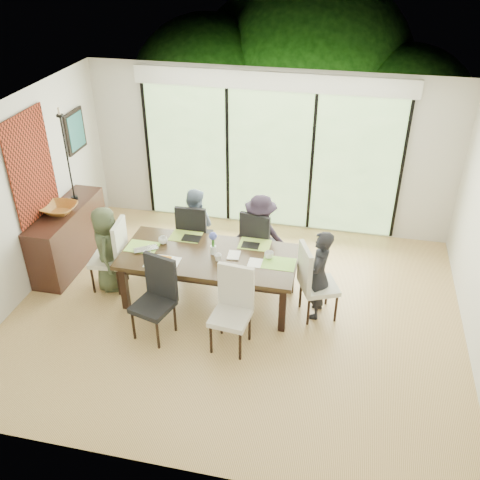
% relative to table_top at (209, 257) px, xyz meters
% --- Properties ---
extents(floor, '(6.00, 5.00, 0.01)m').
position_rel_table_top_xyz_m(floor, '(0.42, -0.19, -0.72)').
color(floor, olive).
rests_on(floor, ground).
extents(ceiling, '(6.00, 5.00, 0.01)m').
position_rel_table_top_xyz_m(ceiling, '(0.42, -0.19, 1.99)').
color(ceiling, white).
rests_on(ceiling, wall_back).
extents(wall_back, '(6.00, 0.02, 2.70)m').
position_rel_table_top_xyz_m(wall_back, '(0.42, 2.32, 0.64)').
color(wall_back, beige).
rests_on(wall_back, floor).
extents(wall_front, '(6.00, 0.02, 2.70)m').
position_rel_table_top_xyz_m(wall_front, '(0.42, -2.70, 0.64)').
color(wall_front, silver).
rests_on(wall_front, floor).
extents(wall_left, '(0.02, 5.00, 2.70)m').
position_rel_table_top_xyz_m(wall_left, '(-2.59, -0.19, 0.64)').
color(wall_left, white).
rests_on(wall_left, floor).
extents(glass_doors, '(4.20, 0.02, 2.30)m').
position_rel_table_top_xyz_m(glass_doors, '(0.42, 2.28, 0.49)').
color(glass_doors, '#598C3F').
rests_on(glass_doors, wall_back).
extents(blinds_header, '(4.40, 0.06, 0.28)m').
position_rel_table_top_xyz_m(blinds_header, '(0.42, 2.27, 1.79)').
color(blinds_header, white).
rests_on(blinds_header, wall_back).
extents(mullion_a, '(0.05, 0.04, 2.30)m').
position_rel_table_top_xyz_m(mullion_a, '(-1.68, 2.27, 0.49)').
color(mullion_a, black).
rests_on(mullion_a, wall_back).
extents(mullion_b, '(0.05, 0.04, 2.30)m').
position_rel_table_top_xyz_m(mullion_b, '(-0.28, 2.27, 0.49)').
color(mullion_b, black).
rests_on(mullion_b, wall_back).
extents(mullion_c, '(0.05, 0.04, 2.30)m').
position_rel_table_top_xyz_m(mullion_c, '(1.12, 2.27, 0.49)').
color(mullion_c, black).
rests_on(mullion_c, wall_back).
extents(mullion_d, '(0.05, 0.04, 2.30)m').
position_rel_table_top_xyz_m(mullion_d, '(2.52, 2.27, 0.49)').
color(mullion_d, black).
rests_on(mullion_d, wall_back).
extents(deck, '(6.00, 1.80, 0.10)m').
position_rel_table_top_xyz_m(deck, '(0.42, 3.21, -0.76)').
color(deck, brown).
rests_on(deck, ground).
extents(rail_top, '(6.00, 0.08, 0.06)m').
position_rel_table_top_xyz_m(rail_top, '(0.42, 4.01, -0.16)').
color(rail_top, brown).
rests_on(rail_top, deck).
extents(foliage_left, '(3.20, 3.20, 3.20)m').
position_rel_table_top_xyz_m(foliage_left, '(-1.38, 5.01, 0.73)').
color(foliage_left, '#14380F').
rests_on(foliage_left, ground).
extents(foliage_mid, '(4.00, 4.00, 4.00)m').
position_rel_table_top_xyz_m(foliage_mid, '(0.82, 5.61, 1.09)').
color(foliage_mid, '#14380F').
rests_on(foliage_mid, ground).
extents(foliage_right, '(2.80, 2.80, 2.80)m').
position_rel_table_top_xyz_m(foliage_right, '(2.62, 4.81, 0.55)').
color(foliage_right, '#14380F').
rests_on(foliage_right, ground).
extents(foliage_far, '(3.60, 3.60, 3.60)m').
position_rel_table_top_xyz_m(foliage_far, '(-0.18, 6.31, 0.91)').
color(foliage_far, '#14380F').
rests_on(foliage_far, ground).
extents(table_top, '(2.37, 1.09, 0.06)m').
position_rel_table_top_xyz_m(table_top, '(0.00, 0.00, 0.00)').
color(table_top, black).
rests_on(table_top, floor).
extents(table_apron, '(2.18, 0.89, 0.10)m').
position_rel_table_top_xyz_m(table_apron, '(0.00, 0.00, -0.09)').
color(table_apron, black).
rests_on(table_apron, floor).
extents(table_leg_fl, '(0.09, 0.09, 0.68)m').
position_rel_table_top_xyz_m(table_leg_fl, '(-1.08, -0.43, -0.37)').
color(table_leg_fl, black).
rests_on(table_leg_fl, floor).
extents(table_leg_fr, '(0.09, 0.09, 0.68)m').
position_rel_table_top_xyz_m(table_leg_fr, '(1.08, -0.43, -0.37)').
color(table_leg_fr, black).
rests_on(table_leg_fr, floor).
extents(table_leg_bl, '(0.09, 0.09, 0.68)m').
position_rel_table_top_xyz_m(table_leg_bl, '(-1.08, 0.43, -0.37)').
color(table_leg_bl, black).
rests_on(table_leg_bl, floor).
extents(table_leg_br, '(0.09, 0.09, 0.68)m').
position_rel_table_top_xyz_m(table_leg_br, '(1.08, 0.43, -0.37)').
color(table_leg_br, black).
rests_on(table_leg_br, floor).
extents(chair_left_end, '(0.50, 0.50, 1.09)m').
position_rel_table_top_xyz_m(chair_left_end, '(-1.50, 0.00, -0.17)').
color(chair_left_end, silver).
rests_on(chair_left_end, floor).
extents(chair_right_end, '(0.60, 0.60, 1.09)m').
position_rel_table_top_xyz_m(chair_right_end, '(1.50, 0.00, -0.17)').
color(chair_right_end, beige).
rests_on(chair_right_end, floor).
extents(chair_far_left, '(0.47, 0.47, 1.09)m').
position_rel_table_top_xyz_m(chair_far_left, '(-0.45, 0.85, -0.17)').
color(chair_far_left, black).
rests_on(chair_far_left, floor).
extents(chair_far_right, '(0.55, 0.55, 1.09)m').
position_rel_table_top_xyz_m(chair_far_right, '(0.55, 0.85, -0.17)').
color(chair_far_right, black).
rests_on(chair_far_right, floor).
extents(chair_near_left, '(0.56, 0.56, 1.09)m').
position_rel_table_top_xyz_m(chair_near_left, '(-0.50, -0.87, -0.17)').
color(chair_near_left, black).
rests_on(chair_near_left, floor).
extents(chair_near_right, '(0.50, 0.50, 1.09)m').
position_rel_table_top_xyz_m(chair_near_right, '(0.50, -0.87, -0.17)').
color(chair_near_right, beige).
rests_on(chair_near_right, floor).
extents(person_left_end, '(0.50, 0.67, 1.28)m').
position_rel_table_top_xyz_m(person_left_end, '(-1.48, 0.00, -0.07)').
color(person_left_end, '#414C32').
rests_on(person_left_end, floor).
extents(person_right_end, '(0.43, 0.63, 1.28)m').
position_rel_table_top_xyz_m(person_right_end, '(1.48, 0.00, -0.07)').
color(person_right_end, black).
rests_on(person_right_end, floor).
extents(person_far_left, '(0.62, 0.42, 1.28)m').
position_rel_table_top_xyz_m(person_far_left, '(-0.45, 0.83, -0.07)').
color(person_far_left, slate).
rests_on(person_far_left, floor).
extents(person_far_right, '(0.61, 0.40, 1.28)m').
position_rel_table_top_xyz_m(person_far_right, '(0.55, 0.83, -0.07)').
color(person_far_right, black).
rests_on(person_far_right, floor).
extents(placemat_left, '(0.44, 0.32, 0.01)m').
position_rel_table_top_xyz_m(placemat_left, '(-0.95, 0.00, 0.03)').
color(placemat_left, '#8BC044').
rests_on(placemat_left, table_top).
extents(placemat_right, '(0.44, 0.32, 0.01)m').
position_rel_table_top_xyz_m(placemat_right, '(0.95, 0.00, 0.03)').
color(placemat_right, '#82C245').
rests_on(placemat_right, table_top).
extents(placemat_far_l, '(0.44, 0.32, 0.01)m').
position_rel_table_top_xyz_m(placemat_far_l, '(-0.45, 0.40, 0.03)').
color(placemat_far_l, '#96BB42').
rests_on(placemat_far_l, table_top).
extents(placemat_far_r, '(0.44, 0.32, 0.01)m').
position_rel_table_top_xyz_m(placemat_far_r, '(0.55, 0.40, 0.03)').
color(placemat_far_r, '#97BE44').
rests_on(placemat_far_r, table_top).
extents(placemat_paper, '(0.44, 0.32, 0.01)m').
position_rel_table_top_xyz_m(placemat_paper, '(-0.55, -0.30, 0.03)').
color(placemat_paper, white).
rests_on(placemat_paper, table_top).
extents(tablet_far_l, '(0.26, 0.18, 0.01)m').
position_rel_table_top_xyz_m(tablet_far_l, '(-0.35, 0.35, 0.04)').
color(tablet_far_l, black).
rests_on(tablet_far_l, table_top).
extents(tablet_far_r, '(0.24, 0.17, 0.01)m').
position_rel_table_top_xyz_m(tablet_far_r, '(0.50, 0.35, 0.04)').
color(tablet_far_r, black).
rests_on(tablet_far_r, table_top).
extents(papers, '(0.30, 0.22, 0.00)m').
position_rel_table_top_xyz_m(papers, '(0.70, -0.05, 0.03)').
color(papers, white).
rests_on(papers, table_top).
extents(platter_base, '(0.26, 0.26, 0.02)m').
position_rel_table_top_xyz_m(platter_base, '(-0.55, -0.30, 0.05)').
color(platter_base, white).
rests_on(platter_base, table_top).
extents(platter_snacks, '(0.20, 0.20, 0.01)m').
position_rel_table_top_xyz_m(platter_snacks, '(-0.55, -0.30, 0.07)').
color(platter_snacks, orange).
rests_on(platter_snacks, table_top).
extents(vase, '(0.08, 0.08, 0.12)m').
position_rel_table_top_xyz_m(vase, '(0.05, 0.05, 0.09)').
color(vase, silver).
rests_on(vase, table_top).
extents(hyacinth_stems, '(0.04, 0.04, 0.16)m').
position_rel_table_top_xyz_m(hyacinth_stems, '(0.05, 0.05, 0.21)').
color(hyacinth_stems, '#337226').
rests_on(hyacinth_stems, table_top).
extents(hyacinth_blooms, '(0.11, 0.11, 0.11)m').
position_rel_table_top_xyz_m(hyacinth_blooms, '(0.05, 0.05, 0.31)').
color(hyacinth_blooms, '#4954B8').
rests_on(hyacinth_blooms, table_top).
extents(laptop, '(0.39, 0.36, 0.03)m').
position_rel_table_top_xyz_m(laptop, '(-0.85, -0.10, 0.04)').
color(laptop, silver).
rests_on(laptop, table_top).
extents(cup_a, '(0.14, 0.14, 0.09)m').
position_rel_table_top_xyz_m(cup_a, '(-0.70, 0.15, 0.08)').
color(cup_a, white).
rests_on(cup_a, table_top).
extents(cup_b, '(0.11, 0.11, 0.09)m').
position_rel_table_top_xyz_m(cup_b, '(0.15, -0.10, 0.08)').
color(cup_b, white).
rests_on(cup_b, table_top).
extents(cup_c, '(0.15, 0.15, 0.09)m').
position_rel_table_top_xyz_m(cup_c, '(0.80, 0.10, 0.08)').
color(cup_c, white).
rests_on(cup_c, table_top).
extents(book, '(0.18, 0.23, 0.02)m').
position_rel_table_top_xyz_m(book, '(0.25, 0.05, 0.04)').
color(book, white).
rests_on(book, table_top).
extents(sideboard, '(0.46, 1.65, 0.93)m').
position_rel_table_top_xyz_m(sideboard, '(-2.34, 0.46, -0.25)').
color(sideboard, black).
rests_on(sideboard, floor).
extents(bowl, '(0.49, 0.49, 0.12)m').
position_rel_table_top_xyz_m(bowl, '(-2.34, 0.36, 0.28)').
color(bowl, '#8F581F').
rests_on(bowl, sideboard).
extents(candlestick_base, '(0.10, 0.10, 0.04)m').
position_rel_table_top_xyz_m(candlestick_base, '(-2.34, 0.81, 0.24)').
color(candlestick_base, black).
rests_on(candlestick_base, sideboard).
extents(candlestick_shaft, '(0.02, 0.02, 1.29)m').
position_rel_table_top_xyz_m(candlestick_shaft, '(-2.34, 0.81, 0.89)').
color(candlestick_shaft, black).
rests_on(candlestick_shaft, sideboard).
extents(candlestick_pan, '(0.10, 0.10, 0.03)m').
position_rel_table_top_xyz_m(candlestick_pan, '(-2.34, 0.81, 1.53)').
color(candlestick_pan, black).
rests_on(candlestick_pan, sideboard).
extents(candle, '(0.04, 0.04, 0.10)m').
position_rel_table_top_xyz_m(candle, '(-2.34, 0.81, 1.59)').
color(candle, silver).
rests_on(candle, sideboard).
extents(tapestry, '(0.02, 1.00, 1.50)m').
position_rel_table_top_xyz_m(tapestry, '(-2.55, 0.21, 0.99)').
color(tapestry, maroon).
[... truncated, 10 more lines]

